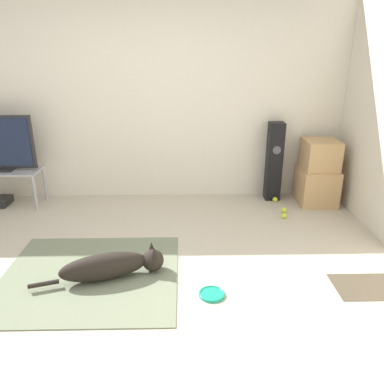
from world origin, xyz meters
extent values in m
plane|color=#BCB29E|center=(0.00, 0.00, 0.00)|extent=(12.00, 12.00, 0.00)
cube|color=silver|center=(0.00, 2.10, 1.27)|extent=(8.00, 0.06, 2.55)
cube|color=slate|center=(-0.29, 0.13, 0.01)|extent=(1.53, 1.36, 0.01)
ellipsoid|color=black|center=(-0.14, 0.07, 0.13)|extent=(0.77, 0.41, 0.24)
sphere|color=black|center=(0.26, 0.20, 0.11)|extent=(0.19, 0.19, 0.19)
cone|color=black|center=(0.25, 0.25, 0.22)|extent=(0.06, 0.06, 0.09)
cone|color=black|center=(0.28, 0.15, 0.22)|extent=(0.06, 0.06, 0.09)
cylinder|color=black|center=(-0.61, -0.08, 0.06)|extent=(0.24, 0.11, 0.04)
cylinder|color=#199E7A|center=(0.76, -0.17, 0.01)|extent=(0.21, 0.21, 0.02)
torus|color=#199E7A|center=(0.76, -0.17, 0.02)|extent=(0.21, 0.21, 0.02)
cube|color=tan|center=(2.23, 1.76, 0.23)|extent=(0.45, 0.49, 0.45)
cube|color=tan|center=(2.23, 1.77, 0.64)|extent=(0.40, 0.44, 0.36)
cube|color=black|center=(1.70, 1.91, 0.51)|extent=(0.19, 0.19, 1.01)
cylinder|color=#4C4C51|center=(1.70, 1.82, 0.68)|extent=(0.10, 0.00, 0.10)
cube|color=#A8A8AD|center=(-1.71, 1.77, 0.45)|extent=(0.93, 0.41, 0.02)
cylinder|color=#A8A8AD|center=(-1.27, 1.60, 0.22)|extent=(0.04, 0.04, 0.44)
cylinder|color=#A8A8AD|center=(-1.27, 1.94, 0.22)|extent=(0.04, 0.04, 0.44)
cube|color=#232326|center=(-1.71, 1.77, 0.47)|extent=(0.31, 0.20, 0.03)
sphere|color=#C6E033|center=(1.72, 1.79, 0.03)|extent=(0.07, 0.07, 0.07)
sphere|color=#C6E033|center=(1.75, 1.44, 0.03)|extent=(0.07, 0.07, 0.07)
sphere|color=#C6E033|center=(1.71, 1.28, 0.03)|extent=(0.07, 0.07, 0.07)
cube|color=#4C4233|center=(2.10, -0.09, 0.00)|extent=(0.61, 0.39, 0.01)
camera|label=1|loc=(0.55, -2.69, 1.85)|focal=35.00mm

